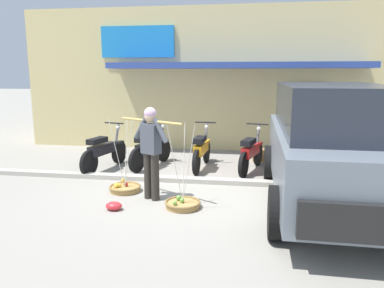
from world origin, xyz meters
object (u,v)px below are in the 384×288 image
at_px(motorcycle_second_in_row, 150,149).
at_px(motorcycle_third_in_row, 202,150).
at_px(plastic_litter_bag, 114,206).
at_px(wooden_crate, 261,155).
at_px(motorcycle_nearest_shop, 104,151).
at_px(fruit_basket_right_side, 125,188).
at_px(fruit_vendor, 151,147).
at_px(parked_truck, 332,142).
at_px(fruit_basket_left_side, 182,203).
at_px(motorcycle_end_of_row, 251,153).

height_order(motorcycle_second_in_row, motorcycle_third_in_row, same).
distance_m(plastic_litter_bag, wooden_crate, 4.77).
bearing_deg(motorcycle_nearest_shop, fruit_basket_right_side, -56.20).
bearing_deg(motorcycle_third_in_row, motorcycle_nearest_shop, -168.37).
bearing_deg(fruit_vendor, parked_truck, 2.50).
height_order(motorcycle_third_in_row, parked_truck, parked_truck).
height_order(fruit_basket_left_side, motorcycle_end_of_row, fruit_basket_left_side).
relative_size(fruit_vendor, motorcycle_end_of_row, 0.96).
bearing_deg(fruit_basket_right_side, parked_truck, -3.27).
xyz_separation_m(motorcycle_third_in_row, parked_truck, (2.52, -2.24, 0.68)).
relative_size(fruit_basket_left_side, motorcycle_second_in_row, 0.82).
xyz_separation_m(fruit_basket_right_side, wooden_crate, (2.73, 3.02, 0.08)).
relative_size(motorcycle_nearest_shop, motorcycle_end_of_row, 1.01).
xyz_separation_m(motorcycle_third_in_row, motorcycle_end_of_row, (1.19, -0.11, 0.00)).
bearing_deg(wooden_crate, parked_truck, -71.95).
bearing_deg(motorcycle_third_in_row, parked_truck, -41.59).
xyz_separation_m(motorcycle_nearest_shop, plastic_litter_bag, (1.18, -2.54, -0.38)).
bearing_deg(motorcycle_end_of_row, motorcycle_second_in_row, 179.16).
height_order(motorcycle_nearest_shop, motorcycle_third_in_row, same).
bearing_deg(motorcycle_end_of_row, parked_truck, -57.94).
bearing_deg(motorcycle_second_in_row, motorcycle_nearest_shop, -158.89).
bearing_deg(plastic_litter_bag, motorcycle_end_of_row, 51.56).
bearing_deg(fruit_vendor, motorcycle_end_of_row, 51.39).
xyz_separation_m(fruit_basket_left_side, motorcycle_third_in_row, (-0.02, 2.73, 0.38)).
distance_m(fruit_vendor, parked_truck, 3.15).
relative_size(fruit_vendor, motorcycle_nearest_shop, 0.95).
bearing_deg(motorcycle_end_of_row, motorcycle_nearest_shop, -174.06).
height_order(fruit_vendor, motorcycle_end_of_row, fruit_vendor).
bearing_deg(parked_truck, motorcycle_second_in_row, 150.27).
relative_size(fruit_basket_right_side, motorcycle_end_of_row, 0.82).
height_order(fruit_basket_left_side, parked_truck, parked_truck).
distance_m(fruit_vendor, motorcycle_second_in_row, 2.44).
height_order(fruit_basket_left_side, plastic_litter_bag, fruit_basket_left_side).
height_order(plastic_litter_bag, wooden_crate, wooden_crate).
xyz_separation_m(motorcycle_end_of_row, wooden_crate, (0.28, 1.11, -0.29)).
bearing_deg(plastic_litter_bag, wooden_crate, 57.26).
bearing_deg(motorcycle_third_in_row, wooden_crate, 34.37).
height_order(fruit_basket_left_side, motorcycle_nearest_shop, fruit_basket_left_side).
relative_size(fruit_basket_right_side, motorcycle_nearest_shop, 0.81).
xyz_separation_m(fruit_basket_left_side, parked_truck, (2.50, 0.49, 1.06)).
distance_m(fruit_vendor, motorcycle_nearest_shop, 2.59).
relative_size(motorcycle_third_in_row, parked_truck, 0.38).
distance_m(fruit_basket_left_side, wooden_crate, 4.00).
height_order(motorcycle_second_in_row, motorcycle_end_of_row, same).
bearing_deg(fruit_basket_right_side, wooden_crate, 47.92).
bearing_deg(motorcycle_third_in_row, motorcycle_second_in_row, -176.64).
bearing_deg(plastic_litter_bag, fruit_basket_right_side, 98.43).
xyz_separation_m(fruit_vendor, motorcycle_nearest_shop, (-1.68, 1.90, -0.52)).
xyz_separation_m(fruit_vendor, plastic_litter_bag, (-0.50, -0.64, -0.91)).
distance_m(fruit_vendor, motorcycle_end_of_row, 2.94).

